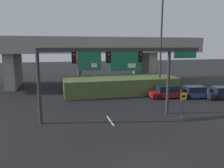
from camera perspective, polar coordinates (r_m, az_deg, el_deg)
lane_markings at (r=22.83m, az=-3.06°, el=-5.96°), size 0.14×28.89×0.01m
signal_gantry at (r=18.57m, az=1.60°, el=5.76°), size 14.25×0.44×6.11m
speed_limit_sign at (r=19.81m, az=18.06°, el=-4.38°), size 0.60×0.11×2.33m
highway_light_pole_near at (r=29.13m, az=12.81°, el=13.48°), size 0.70×0.36×15.58m
overpass_bridge at (r=36.29m, az=-7.51°, el=8.14°), size 37.90×9.51×7.55m
grass_embankment at (r=29.62m, az=1.99°, el=-0.18°), size 14.90×6.06×2.10m
parked_sedan_near_right at (r=27.50m, az=14.44°, el=-2.07°), size 4.81×2.26×1.47m
parked_sedan_mid_right at (r=28.46m, az=20.87°, el=-2.05°), size 4.50×2.26×1.43m
parked_sedan_far_right at (r=29.43m, az=27.07°, el=-2.12°), size 4.73×2.12×1.43m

